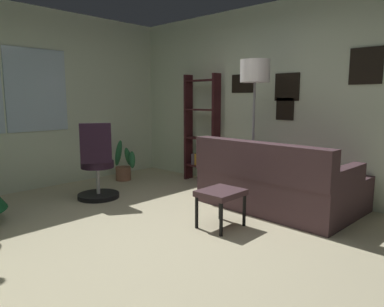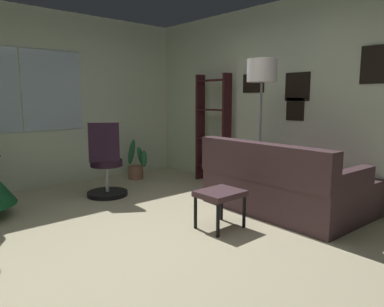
{
  "view_description": "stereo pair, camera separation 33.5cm",
  "coord_description": "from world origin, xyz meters",
  "views": [
    {
      "loc": [
        -2.2,
        -2.38,
        1.35
      ],
      "look_at": [
        0.53,
        0.16,
        0.78
      ],
      "focal_mm": 33.18,
      "sensor_mm": 36.0,
      "label": 1
    },
    {
      "loc": [
        -1.96,
        -2.62,
        1.35
      ],
      "look_at": [
        0.53,
        0.16,
        0.78
      ],
      "focal_mm": 33.18,
      "sensor_mm": 36.0,
      "label": 2
    }
  ],
  "objects": [
    {
      "name": "bookshelf",
      "position": [
        2.11,
        1.42,
        0.77
      ],
      "size": [
        0.18,
        0.64,
        1.74
      ],
      "color": "#341417",
      "rests_on": "ground_plane"
    },
    {
      "name": "office_chair",
      "position": [
        0.36,
        1.75,
        0.41
      ],
      "size": [
        0.58,
        0.59,
        1.04
      ],
      "color": "black",
      "rests_on": "ground_plane"
    },
    {
      "name": "footstool",
      "position": [
        0.66,
        -0.14,
        0.34
      ],
      "size": [
        0.46,
        0.39,
        0.4
      ],
      "color": "#463035",
      "rests_on": "ground_plane"
    },
    {
      "name": "potted_plant",
      "position": [
        1.3,
        2.44,
        0.24
      ],
      "size": [
        0.32,
        0.5,
        0.67
      ],
      "color": "#8B5E46",
      "rests_on": "ground_plane"
    },
    {
      "name": "floor_lamp",
      "position": [
        1.69,
        0.16,
        1.58
      ],
      "size": [
        0.37,
        0.37,
        1.84
      ],
      "color": "slate",
      "rests_on": "ground_plane"
    },
    {
      "name": "ground_plane",
      "position": [
        0.0,
        0.0,
        -0.05
      ],
      "size": [
        4.66,
        5.84,
        0.1
      ],
      "primitive_type": "cube",
      "color": "#C4BA95"
    },
    {
      "name": "wall_back_with_windows",
      "position": [
        -0.02,
        2.97,
        1.35
      ],
      "size": [
        4.66,
        0.12,
        2.68
      ],
      "color": "silver",
      "rests_on": "ground_plane"
    },
    {
      "name": "couch",
      "position": [
        1.74,
        -0.33,
        0.3
      ],
      "size": [
        1.66,
        1.88,
        0.86
      ],
      "color": "#463035",
      "rests_on": "ground_plane"
    },
    {
      "name": "wall_right_with_frames",
      "position": [
        2.38,
        -0.0,
        1.34
      ],
      "size": [
        0.12,
        5.84,
        2.68
      ],
      "color": "silver",
      "rests_on": "ground_plane"
    }
  ]
}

